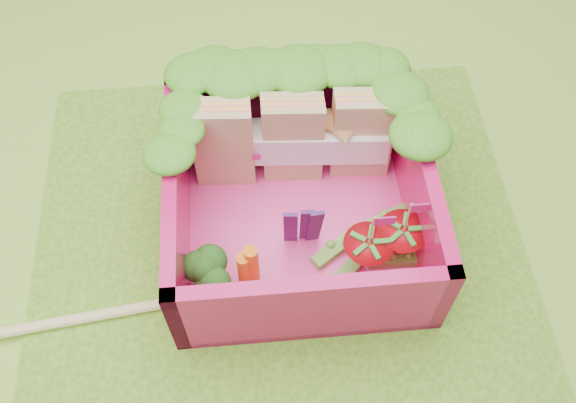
% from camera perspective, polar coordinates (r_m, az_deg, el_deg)
% --- Properties ---
extents(ground, '(14.00, 14.00, 0.00)m').
position_cam_1_polar(ground, '(3.43, -0.63, -5.27)').
color(ground, '#94BB35').
rests_on(ground, ground).
extents(placemat, '(2.60, 2.60, 0.03)m').
position_cam_1_polar(placemat, '(3.42, -0.63, -5.15)').
color(placemat, '#589020').
rests_on(placemat, ground).
extents(bento_floor, '(1.30, 1.30, 0.05)m').
position_cam_1_polar(bento_floor, '(3.48, 0.89, -1.96)').
color(bento_floor, '#FD409A').
rests_on(bento_floor, placemat).
extents(bento_box, '(1.30, 1.30, 0.55)m').
position_cam_1_polar(bento_box, '(3.27, 0.94, 0.31)').
color(bento_box, '#DD125C').
rests_on(bento_box, placemat).
extents(lettuce_ruffle, '(1.43, 0.77, 0.11)m').
position_cam_1_polar(lettuce_ruffle, '(3.30, 0.22, 10.40)').
color(lettuce_ruffle, '#307C16').
rests_on(lettuce_ruffle, bento_box).
extents(sandwich_stack, '(1.07, 0.24, 0.57)m').
position_cam_1_polar(sandwich_stack, '(3.43, 0.51, 5.58)').
color(sandwich_stack, tan).
rests_on(sandwich_stack, bento_floor).
extents(broccoli, '(0.34, 0.34, 0.25)m').
position_cam_1_polar(broccoli, '(3.14, -7.20, -6.01)').
color(broccoli, '#5B9045').
rests_on(broccoli, bento_floor).
extents(carrot_sticks, '(0.11, 0.08, 0.28)m').
position_cam_1_polar(carrot_sticks, '(3.18, -3.54, -5.81)').
color(carrot_sticks, orange).
rests_on(carrot_sticks, bento_floor).
extents(purple_wedges, '(0.19, 0.04, 0.38)m').
position_cam_1_polar(purple_wedges, '(3.22, 1.44, -2.20)').
color(purple_wedges, '#461751').
rests_on(purple_wedges, bento_floor).
extents(strawberry_left, '(0.25, 0.25, 0.49)m').
position_cam_1_polar(strawberry_left, '(3.23, 6.99, -4.75)').
color(strawberry_left, red).
rests_on(strawberry_left, bento_floor).
extents(strawberry_right, '(0.25, 0.25, 0.49)m').
position_cam_1_polar(strawberry_right, '(3.29, 9.95, -3.61)').
color(strawberry_right, red).
rests_on(strawberry_right, bento_floor).
extents(snap_peas, '(0.63, 0.58, 0.05)m').
position_cam_1_polar(snap_peas, '(3.37, 7.06, -4.32)').
color(snap_peas, '#509D31').
rests_on(snap_peas, bento_floor).
extents(chopsticks, '(2.02, 0.28, 0.05)m').
position_cam_1_polar(chopsticks, '(3.40, -18.68, -9.96)').
color(chopsticks, '#E7CD7E').
rests_on(chopsticks, placemat).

